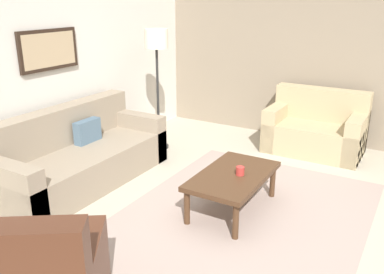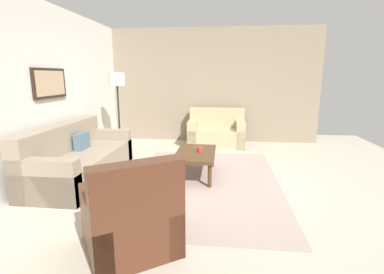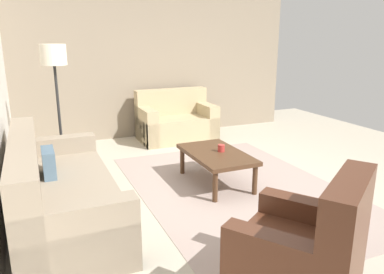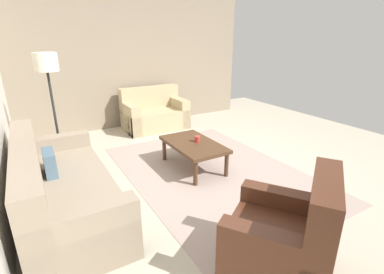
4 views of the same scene
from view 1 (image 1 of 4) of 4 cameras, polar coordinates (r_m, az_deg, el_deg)
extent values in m
plane|color=#B2A893|center=(4.14, 5.94, -12.12)|extent=(8.00, 8.00, 0.00)
cube|color=silver|center=(5.22, -20.75, 9.72)|extent=(6.00, 0.12, 2.80)
cube|color=gray|center=(6.45, 17.82, 11.61)|extent=(0.12, 5.20, 2.80)
cube|color=gray|center=(4.14, 5.95, -12.07)|extent=(3.44, 2.32, 0.01)
cube|color=gray|center=(5.08, -14.89, -3.91)|extent=(2.22, 0.92, 0.42)
cube|color=gray|center=(5.24, -17.75, -0.80)|extent=(2.22, 0.24, 0.88)
cube|color=gray|center=(4.46, -24.17, -6.92)|extent=(0.20, 0.92, 0.62)
cube|color=gray|center=(5.75, -7.92, 0.33)|extent=(0.20, 0.92, 0.62)
cube|color=slate|center=(5.20, -14.29, 0.80)|extent=(0.36, 0.12, 0.28)
cube|color=tan|center=(6.11, 16.54, -0.15)|extent=(0.80, 1.32, 0.42)
cube|color=tan|center=(6.31, 17.38, 2.55)|extent=(0.24, 1.32, 0.88)
cube|color=tan|center=(6.22, 11.67, 1.57)|extent=(0.80, 0.20, 0.62)
cube|color=tan|center=(5.99, 21.78, -0.13)|extent=(0.80, 0.20, 0.62)
cylinder|color=#472D1C|center=(3.86, 6.07, -11.57)|extent=(0.06, 0.06, 0.36)
cylinder|color=#472D1C|center=(4.67, 11.10, -6.11)|extent=(0.06, 0.06, 0.36)
cylinder|color=#472D1C|center=(4.07, -0.70, -9.74)|extent=(0.06, 0.06, 0.36)
cylinder|color=#472D1C|center=(4.84, 5.30, -4.87)|extent=(0.06, 0.06, 0.36)
cube|color=#472D1C|center=(4.26, 5.73, -5.38)|extent=(1.10, 0.64, 0.05)
cylinder|color=#B2332D|center=(4.21, 6.70, -4.68)|extent=(0.09, 0.09, 0.09)
cylinder|color=black|center=(6.12, -4.57, -1.28)|extent=(0.28, 0.28, 0.03)
cylinder|color=#262626|center=(5.92, -4.74, 5.18)|extent=(0.04, 0.04, 1.45)
cylinder|color=beige|center=(5.77, -4.98, 13.44)|extent=(0.32, 0.32, 0.26)
cube|color=black|center=(5.22, -19.26, 11.35)|extent=(0.84, 0.04, 0.47)
cube|color=tan|center=(5.21, -19.15, 11.35)|extent=(0.76, 0.01, 0.39)
camera|label=2|loc=(1.57, -93.18, -20.28)|focal=26.43mm
camera|label=3|loc=(3.66, -65.72, 2.68)|focal=35.01mm
camera|label=4|loc=(3.63, -58.15, 6.77)|focal=26.48mm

